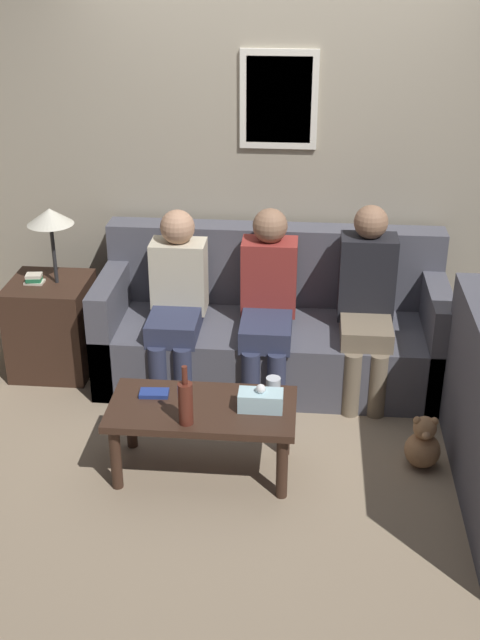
{
  "coord_description": "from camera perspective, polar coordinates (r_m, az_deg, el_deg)",
  "views": [
    {
      "loc": [
        0.21,
        -4.11,
        2.64
      ],
      "look_at": [
        -0.15,
        -0.07,
        0.66
      ],
      "focal_mm": 45.0,
      "sensor_mm": 36.0,
      "label": 1
    }
  ],
  "objects": [
    {
      "name": "teddy_bear",
      "position": [
        4.49,
        12.88,
        -8.64
      ],
      "size": [
        0.2,
        0.2,
        0.31
      ],
      "color": "#A87A51",
      "rests_on": "ground_plane"
    },
    {
      "name": "drinking_glass",
      "position": [
        4.29,
        2.38,
        -4.68
      ],
      "size": [
        0.08,
        0.08,
        0.09
      ],
      "color": "silver",
      "rests_on": "coffee_table"
    },
    {
      "name": "ground_plane",
      "position": [
        4.89,
        1.87,
        -6.68
      ],
      "size": [
        16.0,
        16.0,
        0.0
      ],
      "primitive_type": "plane",
      "color": "gray"
    },
    {
      "name": "coffee_table",
      "position": [
        4.24,
        -2.7,
        -6.84
      ],
      "size": [
        0.98,
        0.49,
        0.41
      ],
      "color": "#382319",
      "rests_on": "ground_plane"
    },
    {
      "name": "couch_main",
      "position": [
        5.17,
        2.26,
        -0.66
      ],
      "size": [
        2.17,
        0.83,
        0.93
      ],
      "color": "#4C4C56",
      "rests_on": "ground_plane"
    },
    {
      "name": "wine_bottle",
      "position": [
        4.01,
        -3.89,
        -5.83
      ],
      "size": [
        0.07,
        0.07,
        0.32
      ],
      "color": "#562319",
      "rests_on": "coffee_table"
    },
    {
      "name": "tissue_box",
      "position": [
        4.15,
        1.54,
        -5.71
      ],
      "size": [
        0.23,
        0.12,
        0.15
      ],
      "color": "silver",
      "rests_on": "coffee_table"
    },
    {
      "name": "person_middle",
      "position": [
        4.91,
        1.99,
        1.6
      ],
      "size": [
        0.34,
        0.64,
        1.14
      ],
      "color": "#2D334C",
      "rests_on": "ground_plane"
    },
    {
      "name": "side_table_with_lamp",
      "position": [
        5.35,
        -13.2,
        -0.04
      ],
      "size": [
        0.5,
        0.5,
        1.11
      ],
      "color": "#382319",
      "rests_on": "ground_plane"
    },
    {
      "name": "person_right",
      "position": [
        4.91,
        9.0,
        1.59
      ],
      "size": [
        0.34,
        0.58,
        1.18
      ],
      "color": "#756651",
      "rests_on": "ground_plane"
    },
    {
      "name": "person_left",
      "position": [
        4.96,
        -4.53,
        1.74
      ],
      "size": [
        0.34,
        0.6,
        1.12
      ],
      "color": "#2D334C",
      "rests_on": "ground_plane"
    },
    {
      "name": "book_stack",
      "position": [
        4.31,
        -6.13,
        -5.2
      ],
      "size": [
        0.16,
        0.1,
        0.02
      ],
      "color": "navy",
      "rests_on": "coffee_table"
    },
    {
      "name": "wall_back",
      "position": [
        5.23,
        2.7,
        11.17
      ],
      "size": [
        9.0,
        0.08,
        2.6
      ],
      "color": "#9E937F",
      "rests_on": "ground_plane"
    }
  ]
}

